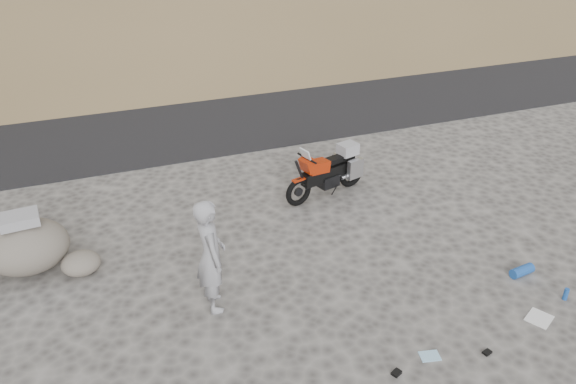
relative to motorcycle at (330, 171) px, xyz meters
The scene contains 12 objects.
ground 2.98m from the motorcycle, 103.37° to the right, with size 140.00×140.00×0.00m, color #464340.
road 6.21m from the motorcycle, 96.30° to the left, with size 120.00×7.00×0.05m, color black.
motorcycle is the anchor object (origin of this frame).
man 4.25m from the motorcycle, 140.07° to the right, with size 0.70×0.46×1.91m, color #939298.
boulder 6.01m from the motorcycle, behind, with size 1.55×1.37×1.10m.
small_rock 5.28m from the motorcycle, 168.22° to the right, with size 0.72×0.66×0.40m.
gear_white_cloth 5.03m from the motorcycle, 73.95° to the right, with size 0.38×0.34×0.01m, color white.
gear_blue_mat 4.28m from the motorcycle, 63.72° to the right, with size 0.18×0.18×0.44m, color #1A4CA1.
gear_bottle 5.06m from the motorcycle, 65.41° to the right, with size 0.08×0.08×0.21m, color #1A4CA1.
gear_glove_a 5.15m from the motorcycle, 88.27° to the right, with size 0.12×0.09×0.04m, color black.
gear_glove_b 5.19m from the motorcycle, 104.12° to the right, with size 0.13×0.10×0.04m, color black.
gear_blue_cloth 4.96m from the motorcycle, 97.53° to the right, with size 0.28×0.21×0.01m, color #99CCED.
Camera 1 is at (-3.93, -6.80, 5.89)m, focal length 35.00 mm.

